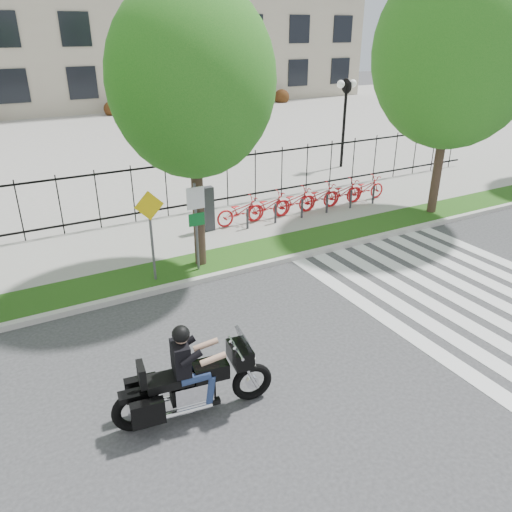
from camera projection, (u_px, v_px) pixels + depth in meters
ground at (315, 349)px, 10.79m from camera, size 120.00×120.00×0.00m
curb at (231, 272)px, 14.03m from camera, size 60.00×0.20×0.15m
grass_verge at (218, 261)px, 14.70m from camera, size 60.00×1.50×0.15m
sidewalk at (187, 234)px, 16.69m from camera, size 60.00×3.50×0.15m
plaza at (80, 141)px, 30.67m from camera, size 80.00×34.00×0.10m
crosswalk_stripes at (468, 296)px, 12.92m from camera, size 5.70×8.00×0.01m
iron_fence at (166, 189)px, 17.64m from camera, size 30.00×0.06×2.00m
lamp_post_right at (346, 102)px, 23.42m from camera, size 1.06×0.70×4.25m
street_tree_1 at (192, 81)px, 12.36m from camera, size 4.23×4.23×7.43m
street_tree_2 at (455, 53)px, 16.25m from camera, size 5.40×5.40×8.56m
bike_share_station at (305, 199)px, 18.29m from camera, size 7.78×0.85×1.50m
sign_pole_regulatory at (196, 216)px, 13.38m from camera, size 0.50×0.09×2.50m
sign_pole_warning at (151, 224)px, 12.82m from camera, size 0.78×0.09×2.49m
motorcycle_rider at (194, 379)px, 8.69m from camera, size 2.92×1.02×2.26m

